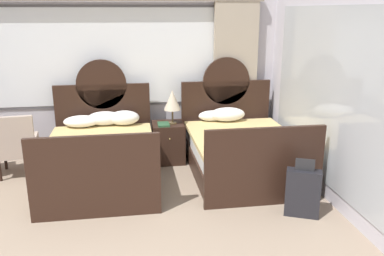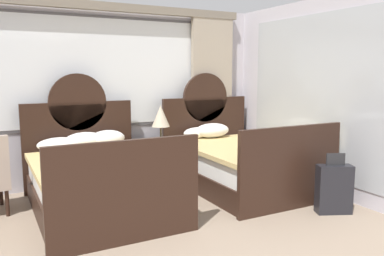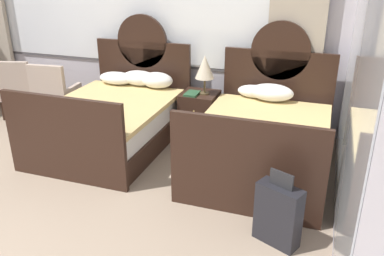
{
  "view_description": "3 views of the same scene",
  "coord_description": "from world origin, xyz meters",
  "px_view_note": "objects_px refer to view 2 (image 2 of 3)",
  "views": [
    {
      "loc": [
        0.81,
        -2.53,
        2.43
      ],
      "look_at": [
        1.66,
        2.9,
        0.82
      ],
      "focal_mm": 37.82,
      "sensor_mm": 36.0,
      "label": 1
    },
    {
      "loc": [
        -0.8,
        -1.54,
        1.69
      ],
      "look_at": [
        1.52,
        2.85,
        0.98
      ],
      "focal_mm": 36.77,
      "sensor_mm": 36.0,
      "label": 2
    },
    {
      "loc": [
        3.09,
        -1.42,
        2.42
      ],
      "look_at": [
        1.78,
        2.36,
        0.73
      ],
      "focal_mm": 37.57,
      "sensor_mm": 36.0,
      "label": 3
    }
  ],
  "objects_px": {
    "nightstand_between_beds": "(156,164)",
    "suitcase_on_floor": "(334,189)",
    "bed_near_mirror": "(239,162)",
    "table_lamp_on_nightstand": "(161,116)",
    "book_on_nightstand": "(153,143)",
    "bed_near_window": "(98,180)"
  },
  "relations": [
    {
      "from": "nightstand_between_beds",
      "to": "suitcase_on_floor",
      "type": "bearing_deg",
      "value": -55.74
    },
    {
      "from": "bed_near_mirror",
      "to": "suitcase_on_floor",
      "type": "height_order",
      "value": "bed_near_mirror"
    },
    {
      "from": "bed_near_mirror",
      "to": "table_lamp_on_nightstand",
      "type": "xyz_separation_m",
      "value": [
        -0.96,
        0.65,
        0.67
      ]
    },
    {
      "from": "bed_near_mirror",
      "to": "table_lamp_on_nightstand",
      "type": "bearing_deg",
      "value": 146.2
    },
    {
      "from": "bed_near_mirror",
      "to": "table_lamp_on_nightstand",
      "type": "relative_size",
      "value": 3.95
    },
    {
      "from": "bed_near_mirror",
      "to": "table_lamp_on_nightstand",
      "type": "height_order",
      "value": "bed_near_mirror"
    },
    {
      "from": "book_on_nightstand",
      "to": "suitcase_on_floor",
      "type": "height_order",
      "value": "suitcase_on_floor"
    },
    {
      "from": "bed_near_mirror",
      "to": "book_on_nightstand",
      "type": "relative_size",
      "value": 8.36
    },
    {
      "from": "bed_near_window",
      "to": "table_lamp_on_nightstand",
      "type": "relative_size",
      "value": 3.95
    },
    {
      "from": "nightstand_between_beds",
      "to": "book_on_nightstand",
      "type": "xyz_separation_m",
      "value": [
        -0.08,
        -0.1,
        0.34
      ]
    },
    {
      "from": "bed_near_window",
      "to": "suitcase_on_floor",
      "type": "relative_size",
      "value": 2.96
    },
    {
      "from": "nightstand_between_beds",
      "to": "suitcase_on_floor",
      "type": "height_order",
      "value": "suitcase_on_floor"
    },
    {
      "from": "bed_near_window",
      "to": "nightstand_between_beds",
      "type": "relative_size",
      "value": 3.33
    },
    {
      "from": "nightstand_between_beds",
      "to": "book_on_nightstand",
      "type": "distance_m",
      "value": 0.37
    },
    {
      "from": "book_on_nightstand",
      "to": "bed_near_window",
      "type": "bearing_deg",
      "value": -150.62
    },
    {
      "from": "bed_near_window",
      "to": "table_lamp_on_nightstand",
      "type": "bearing_deg",
      "value": 29.41
    },
    {
      "from": "bed_near_mirror",
      "to": "nightstand_between_beds",
      "type": "xyz_separation_m",
      "value": [
        -1.04,
        0.66,
        -0.04
      ]
    },
    {
      "from": "nightstand_between_beds",
      "to": "bed_near_window",
      "type": "bearing_deg",
      "value": -148.35
    },
    {
      "from": "table_lamp_on_nightstand",
      "to": "book_on_nightstand",
      "type": "bearing_deg",
      "value": -150.4
    },
    {
      "from": "bed_near_window",
      "to": "suitcase_on_floor",
      "type": "height_order",
      "value": "bed_near_window"
    },
    {
      "from": "bed_near_window",
      "to": "table_lamp_on_nightstand",
      "type": "height_order",
      "value": "bed_near_window"
    },
    {
      "from": "bed_near_window",
      "to": "bed_near_mirror",
      "type": "distance_m",
      "value": 2.08
    }
  ]
}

